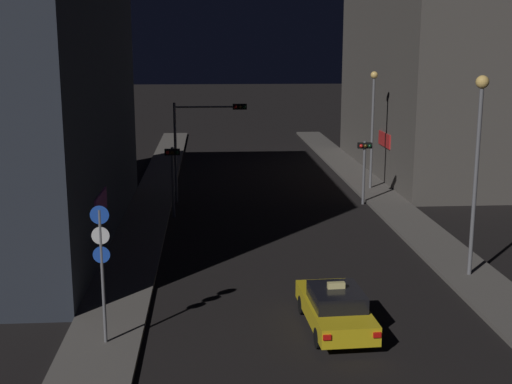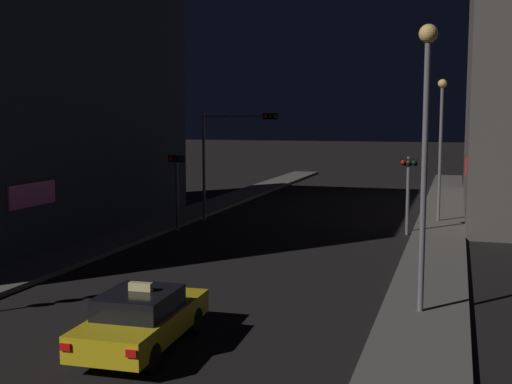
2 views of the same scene
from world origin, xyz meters
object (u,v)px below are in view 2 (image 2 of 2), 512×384
(street_lamp_far_block, at_px, (441,131))
(traffic_light_overhead, at_px, (230,143))
(traffic_light_left_kerb, at_px, (177,176))
(street_lamp_near_block, at_px, (426,122))
(taxi, at_px, (142,318))
(traffic_light_right_kerb, at_px, (408,179))

(street_lamp_far_block, bearing_deg, traffic_light_overhead, -166.66)
(traffic_light_left_kerb, height_order, street_lamp_near_block, street_lamp_near_block)
(taxi, distance_m, street_lamp_far_block, 22.42)
(traffic_light_right_kerb, relative_size, street_lamp_near_block, 0.47)
(traffic_light_right_kerb, distance_m, street_lamp_near_block, 13.26)
(traffic_light_overhead, height_order, street_lamp_far_block, street_lamp_far_block)
(traffic_light_overhead, relative_size, street_lamp_far_block, 0.80)
(traffic_light_right_kerb, bearing_deg, taxi, -105.62)
(street_lamp_far_block, bearing_deg, street_lamp_near_block, -89.92)
(traffic_light_left_kerb, xyz_separation_m, traffic_light_right_kerb, (10.78, 2.26, -0.06))
(taxi, height_order, traffic_light_right_kerb, traffic_light_right_kerb)
(traffic_light_right_kerb, bearing_deg, street_lamp_far_block, 70.78)
(taxi, height_order, street_lamp_near_block, street_lamp_near_block)
(traffic_light_left_kerb, xyz_separation_m, street_lamp_near_block, (12.11, -10.66, 2.66))
(traffic_light_overhead, xyz_separation_m, traffic_light_right_kerb, (9.27, -1.24, -1.52))
(traffic_light_overhead, height_order, street_lamp_near_block, street_lamp_near_block)
(taxi, height_order, street_lamp_far_block, street_lamp_far_block)
(traffic_light_left_kerb, bearing_deg, taxi, -68.67)
(traffic_light_overhead, bearing_deg, street_lamp_far_block, 13.34)
(traffic_light_overhead, bearing_deg, taxi, -76.71)
(traffic_light_overhead, bearing_deg, traffic_light_left_kerb, -113.36)
(traffic_light_right_kerb, height_order, street_lamp_near_block, street_lamp_near_block)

